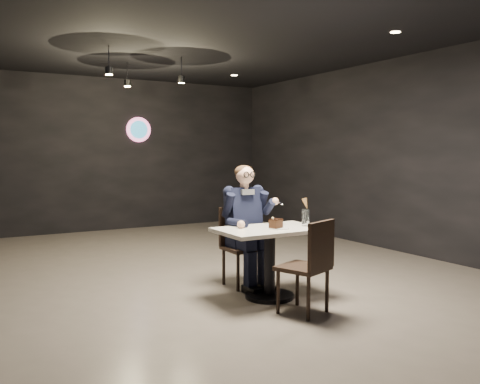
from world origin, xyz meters
TOP-DOWN VIEW (x-y plane):
  - floor at (0.00, 0.00)m, footprint 9.00×9.00m
  - wall_sign at (0.80, 4.47)m, footprint 0.50×0.06m
  - pendant_lights at (0.00, 2.00)m, footprint 1.40×1.20m
  - main_table at (0.37, -1.05)m, footprint 1.10×0.70m
  - chair_far at (0.37, -0.50)m, footprint 0.42×0.46m
  - chair_near at (0.37, -1.63)m, footprint 0.56×0.58m
  - seated_man at (0.37, -0.50)m, footprint 0.60×0.80m
  - dessert_plate at (0.43, -1.14)m, footprint 0.21×0.21m
  - cake_slice at (0.39, -1.13)m, footprint 0.15×0.13m
  - mint_leaf at (0.43, -1.14)m, footprint 0.06×0.04m
  - sundae_glass at (0.79, -1.11)m, footprint 0.08×0.08m
  - wafer_cone at (0.79, -1.11)m, footprint 0.07×0.07m

SIDE VIEW (x-z plane):
  - floor at x=0.00m, z-range 0.00..0.00m
  - main_table at x=0.37m, z-range 0.00..0.75m
  - chair_far at x=0.37m, z-range 0.00..0.92m
  - chair_near at x=0.37m, z-range 0.00..0.92m
  - seated_man at x=0.37m, z-range 0.00..1.44m
  - dessert_plate at x=0.43m, z-range 0.75..0.76m
  - cake_slice at x=0.39m, z-range 0.76..0.85m
  - sundae_glass at x=0.79m, z-range 0.75..0.93m
  - mint_leaf at x=0.43m, z-range 0.84..0.85m
  - wafer_cone at x=0.79m, z-range 0.93..1.05m
  - wall_sign at x=0.80m, z-range 1.75..2.25m
  - pendant_lights at x=0.00m, z-range 2.70..3.06m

